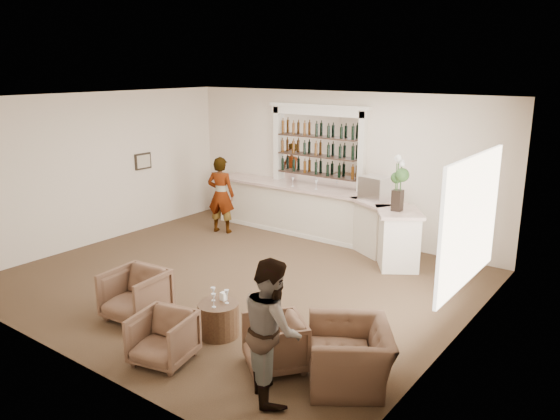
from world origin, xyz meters
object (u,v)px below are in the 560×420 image
object	(u,v)px
guest	(272,329)
cocktail_table	(219,319)
armchair_left	(135,295)
sommelier	(221,195)
espresso_machine	(375,188)
armchair_far	(350,355)
armchair_center	(163,338)
flower_vase	(399,180)
armchair_right	(275,343)
bar_counter	(319,214)

from	to	relation	value
guest	cocktail_table	bearing A→B (deg)	14.90
guest	armchair_left	distance (m)	3.02
sommelier	espresso_machine	bearing A→B (deg)	175.41
armchair_left	armchair_far	size ratio (longest dim) A/B	0.76
armchair_center	armchair_far	size ratio (longest dim) A/B	0.66
armchair_center	flower_vase	xyz separation A→B (m)	(0.92, 5.14, 1.40)
sommelier	armchair_right	xyz separation A→B (m)	(4.66, -4.08, -0.56)
sommelier	armchair_far	bearing A→B (deg)	127.80
armchair_left	flower_vase	world-z (taller)	flower_vase
bar_counter	armchair_far	world-z (taller)	bar_counter
armchair_center	flower_vase	bearing A→B (deg)	66.56
sommelier	armchair_right	bearing A→B (deg)	120.64
armchair_left	espresso_machine	distance (m)	5.38
sommelier	armchair_right	world-z (taller)	sommelier
guest	flower_vase	distance (m)	5.00
guest	armchair_right	bearing A→B (deg)	-15.74
cocktail_table	armchair_left	size ratio (longest dim) A/B	0.70
cocktail_table	armchair_left	distance (m)	1.47
armchair_right	espresso_machine	size ratio (longest dim) A/B	1.37
sommelier	armchair_center	distance (m)	5.93
armchair_right	flower_vase	bearing A→B (deg)	133.25
armchair_right	espresso_machine	distance (m)	5.17
armchair_center	flower_vase	distance (m)	5.41
sommelier	armchair_far	size ratio (longest dim) A/B	1.59
cocktail_table	sommelier	world-z (taller)	sommelier
guest	armchair_center	distance (m)	1.72
flower_vase	armchair_right	bearing A→B (deg)	-85.32
espresso_machine	armchair_far	bearing A→B (deg)	-57.18
bar_counter	armchair_left	distance (m)	5.15
espresso_machine	armchair_left	bearing A→B (deg)	-97.64
armchair_center	armchair_far	world-z (taller)	armchair_far
armchair_far	flower_vase	xyz separation A→B (m)	(-1.31, 4.09, 1.38)
armchair_right	armchair_center	bearing A→B (deg)	-110.79
bar_counter	cocktail_table	xyz separation A→B (m)	(1.33, -4.79, -0.32)
cocktail_table	flower_vase	size ratio (longest dim) A/B	0.56
armchair_far	flower_vase	size ratio (longest dim) A/B	1.05
armchair_far	espresso_machine	bearing A→B (deg)	169.20
armchair_left	armchair_center	bearing A→B (deg)	-30.85
guest	armchair_far	world-z (taller)	guest
armchair_right	sommelier	bearing A→B (deg)	177.38
bar_counter	guest	world-z (taller)	guest
bar_counter	armchair_center	bearing A→B (deg)	-77.78
sommelier	flower_vase	distance (m)	4.40
armchair_right	armchair_far	world-z (taller)	armchair_far
bar_counter	guest	size ratio (longest dim) A/B	3.31
bar_counter	armchair_far	distance (m)	5.87
cocktail_table	sommelier	distance (m)	5.23
guest	armchair_left	bearing A→B (deg)	32.96
sommelier	espresso_machine	size ratio (longest dim) A/B	3.25
armchair_right	cocktail_table	bearing A→B (deg)	-152.04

